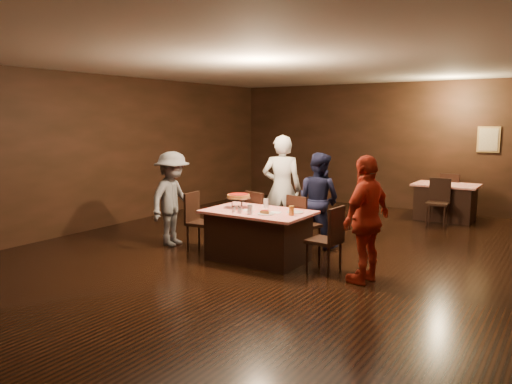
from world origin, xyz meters
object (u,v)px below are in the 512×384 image
(main_table, at_px, (258,236))
(back_table, at_px, (445,202))
(glass_amber, at_px, (291,211))
(plate_empty, at_px, (295,212))
(pizza_stand, at_px, (238,196))
(chair_far_left, at_px, (262,219))
(glass_front_left, at_px, (250,209))
(diner_red_shirt, at_px, (367,219))
(chair_back_near, at_px, (438,202))
(chair_back_far, at_px, (452,194))
(diner_navy_hoodie, at_px, (319,200))
(chair_end_right, at_px, (324,239))
(glass_back, at_px, (266,203))
(chair_far_right, at_px, (305,224))
(diner_white_jacket, at_px, (282,189))
(chair_end_left, at_px, (202,222))
(diner_grey_knit, at_px, (173,199))

(main_table, distance_m, back_table, 5.07)
(back_table, bearing_deg, glass_amber, -102.58)
(main_table, bearing_deg, plate_empty, 15.26)
(pizza_stand, bearing_deg, chair_far_left, 90.00)
(glass_front_left, bearing_deg, pizza_stand, 142.13)
(diner_red_shirt, xyz_separation_m, pizza_stand, (-2.14, 0.13, 0.11))
(chair_back_near, relative_size, chair_back_far, 1.00)
(diner_navy_hoodie, relative_size, glass_amber, 11.39)
(chair_end_right, xyz_separation_m, glass_back, (-1.15, 0.30, 0.37))
(glass_back, bearing_deg, chair_end_right, -14.62)
(plate_empty, xyz_separation_m, glass_back, (-0.60, 0.15, 0.06))
(chair_far_right, relative_size, glass_amber, 6.79)
(glass_back, bearing_deg, back_table, 68.92)
(chair_far_right, relative_size, chair_back_far, 1.00)
(pizza_stand, xyz_separation_m, glass_front_left, (0.45, -0.35, -0.11))
(diner_white_jacket, bearing_deg, chair_back_far, -139.52)
(chair_far_left, height_order, chair_back_far, same)
(chair_back_far, bearing_deg, main_table, 78.58)
(glass_amber, xyz_separation_m, glass_back, (-0.65, 0.35, 0.00))
(diner_red_shirt, bearing_deg, chair_far_right, -111.31)
(chair_end_left, relative_size, diner_navy_hoodie, 0.60)
(main_table, xyz_separation_m, plate_empty, (0.55, 0.15, 0.39))
(main_table, height_order, pizza_stand, pizza_stand)
(chair_back_far, relative_size, glass_front_left, 6.79)
(diner_white_jacket, distance_m, glass_back, 0.98)
(back_table, xyz_separation_m, chair_end_right, (-0.58, -4.79, 0.09))
(chair_far_left, height_order, diner_grey_knit, diner_grey_knit)
(chair_far_left, height_order, diner_white_jacket, diner_white_jacket)
(diner_navy_hoodie, height_order, glass_back, diner_navy_hoodie)
(glass_front_left, height_order, glass_amber, same)
(chair_end_right, relative_size, plate_empty, 3.80)
(chair_far_right, height_order, diner_red_shirt, diner_red_shirt)
(back_table, xyz_separation_m, chair_far_right, (-1.28, -4.04, 0.09))
(chair_back_near, height_order, glass_back, chair_back_near)
(chair_back_far, relative_size, pizza_stand, 2.50)
(chair_far_right, relative_size, glass_back, 6.79)
(chair_end_right, distance_m, glass_back, 1.24)
(diner_grey_knit, height_order, glass_amber, diner_grey_knit)
(main_table, xyz_separation_m, pizza_stand, (-0.40, 0.05, 0.57))
(glass_amber, bearing_deg, diner_white_jacket, 125.17)
(chair_far_left, height_order, glass_amber, chair_far_left)
(chair_far_right, height_order, diner_grey_knit, diner_grey_knit)
(chair_far_left, height_order, chair_back_near, same)
(chair_end_left, xyz_separation_m, plate_empty, (1.65, 0.15, 0.30))
(diner_navy_hoodie, relative_size, plate_empty, 6.38)
(diner_navy_hoodie, bearing_deg, chair_back_far, -97.62)
(main_table, bearing_deg, chair_back_far, 72.68)
(diner_navy_hoodie, bearing_deg, chair_end_left, 49.95)
(chair_back_far, bearing_deg, back_table, 95.90)
(chair_back_near, bearing_deg, plate_empty, -109.55)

